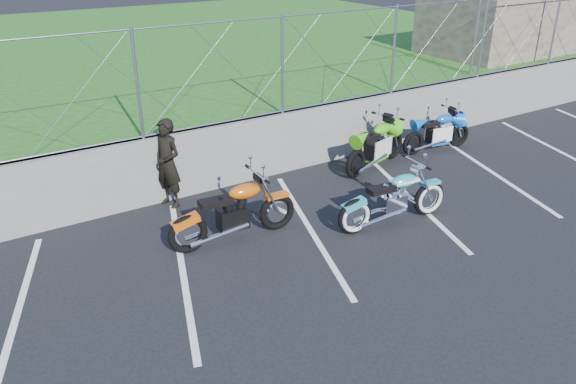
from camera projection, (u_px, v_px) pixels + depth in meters
ground at (344, 253)px, 9.11m from camera, size 90.00×90.00×0.00m
retaining_wall at (241, 151)px, 11.52m from camera, size 30.00×0.22×1.30m
grass_field at (103, 64)px, 19.17m from camera, size 30.00×20.00×1.30m
stone_building at (506, 22)px, 17.51m from camera, size 5.00×3.00×1.80m
chain_link_fence at (238, 71)px, 10.82m from camera, size 28.00×0.03×2.00m
sign_pole at (478, 15)px, 14.42m from camera, size 0.08×0.08×3.00m
parking_lines at (363, 212)px, 10.46m from camera, size 18.29×4.31×0.01m
cruiser_turquoise at (395, 200)px, 9.87m from camera, size 2.26×0.71×1.12m
naked_orange at (235, 214)px, 9.31m from camera, size 2.29×0.78×1.14m
sportbike_green at (377, 147)px, 12.25m from camera, size 2.09×0.83×1.11m
sportbike_blue at (438, 133)px, 13.24m from camera, size 1.91×0.68×0.99m
person_standing at (168, 164)px, 10.38m from camera, size 0.59×0.72×1.70m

